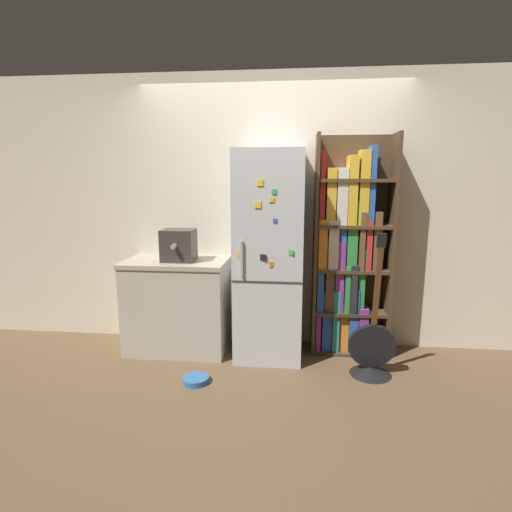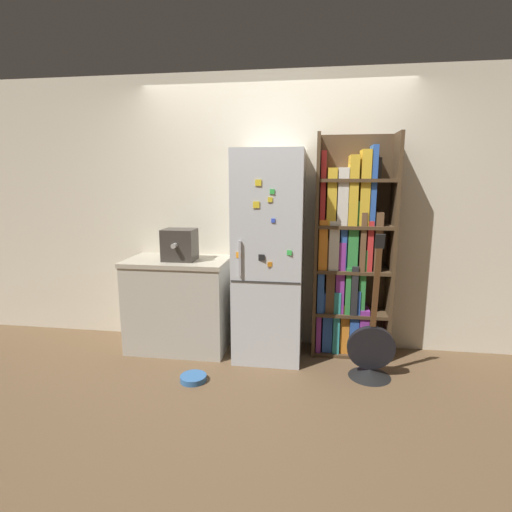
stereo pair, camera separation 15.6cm
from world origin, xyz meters
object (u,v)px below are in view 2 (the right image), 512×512
Objects in this scene: guitar at (371,357)px; pet_bowl at (193,378)px; refrigerator at (269,256)px; bookshelf at (348,255)px; espresso_machine at (180,245)px.

guitar is 1.47m from pet_bowl.
refrigerator is at bearing 159.69° from guitar.
guitar is (0.18, -0.48, -0.77)m from bookshelf.
bookshelf is 1.55m from espresso_machine.
pet_bowl is (-0.55, -0.61, -0.91)m from refrigerator.
espresso_machine is 0.24× the size of guitar.
guitar is at bearing 11.21° from pet_bowl.
refrigerator is at bearing 48.13° from pet_bowl.
bookshelf is 0.92m from guitar.
guitar is (1.72, -0.31, -0.85)m from espresso_machine.
espresso_machine is 1.36× the size of pet_bowl.
bookshelf is at bearing 31.35° from pet_bowl.
refrigerator is 1.23m from pet_bowl.
bookshelf is at bearing 6.38° from espresso_machine.
bookshelf reaches higher than refrigerator.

